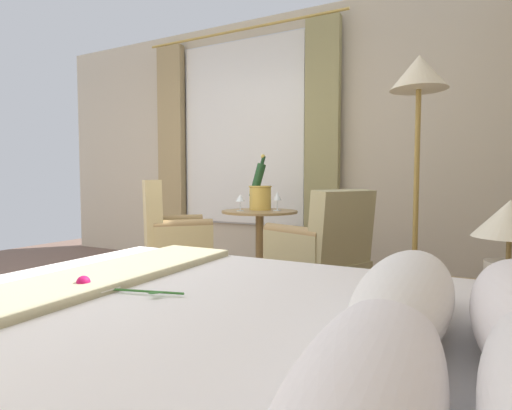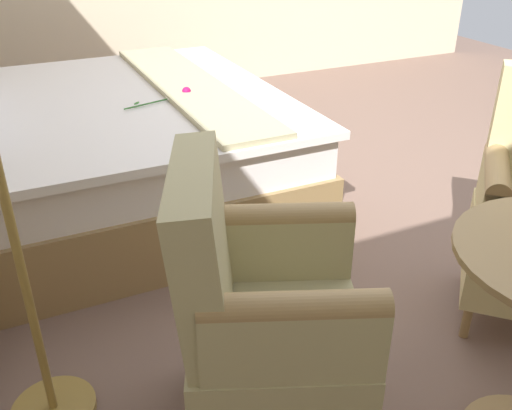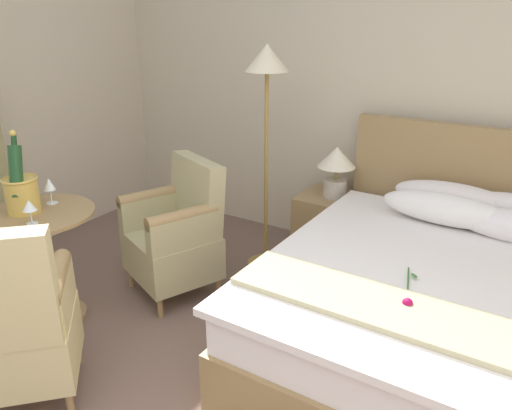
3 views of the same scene
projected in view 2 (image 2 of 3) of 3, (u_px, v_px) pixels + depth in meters
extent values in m
plane|color=brown|center=(401.00, 196.00, 3.36)|extent=(7.03, 7.03, 0.00)
cube|color=#99794C|center=(102.00, 175.00, 3.21)|extent=(1.87, 1.98, 0.35)
cube|color=white|center=(95.00, 128.00, 3.08)|extent=(1.81, 1.92, 0.21)
cube|color=white|center=(104.00, 104.00, 3.04)|extent=(1.91, 1.86, 0.04)
cube|color=tan|center=(189.00, 86.00, 3.20)|extent=(1.87, 0.36, 0.03)
cylinder|color=#2D6628|center=(157.00, 102.00, 2.96)|extent=(0.11, 0.37, 0.01)
sphere|color=#B20F4C|center=(186.00, 91.00, 3.06)|extent=(0.05, 0.05, 0.05)
ellipsoid|color=#33702D|center=(137.00, 103.00, 2.92)|extent=(0.05, 0.05, 0.01)
cube|color=white|center=(177.00, 97.00, 3.03)|extent=(0.09, 0.12, 0.00)
cylinder|color=olive|center=(54.00, 409.00, 1.94)|extent=(0.28, 0.28, 0.03)
cylinder|color=olive|center=(10.00, 221.00, 1.59)|extent=(0.03, 0.03, 1.44)
cylinder|color=#99794C|center=(329.00, 352.00, 2.10)|extent=(0.04, 0.04, 0.14)
cylinder|color=#99794C|center=(210.00, 356.00, 2.08)|extent=(0.04, 0.04, 0.14)
cube|color=tan|center=(276.00, 355.00, 1.77)|extent=(0.72, 0.69, 0.29)
cube|color=tan|center=(203.00, 250.00, 1.58)|extent=(0.55, 0.35, 0.50)
cube|color=tan|center=(292.00, 342.00, 1.45)|extent=(0.27, 0.48, 0.22)
cylinder|color=#99794C|center=(294.00, 309.00, 1.40)|extent=(0.27, 0.48, 0.09)
cube|color=tan|center=(278.00, 246.00, 1.86)|extent=(0.27, 0.48, 0.22)
cylinder|color=#99794C|center=(278.00, 217.00, 1.80)|extent=(0.27, 0.48, 0.09)
cylinder|color=#99794C|center=(466.00, 321.00, 2.25)|extent=(0.04, 0.04, 0.15)
cylinder|color=#99794C|center=(469.00, 266.00, 2.59)|extent=(0.04, 0.04, 0.15)
cube|color=#D4C388|center=(492.00, 194.00, 2.18)|extent=(0.38, 0.38, 0.20)
cylinder|color=#99794C|center=(497.00, 170.00, 2.13)|extent=(0.38, 0.38, 0.09)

